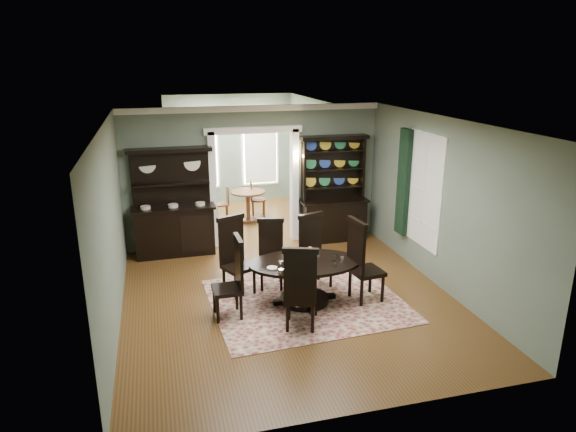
% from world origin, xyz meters
% --- Properties ---
extents(room, '(5.51, 6.01, 3.01)m').
position_xyz_m(room, '(0.00, 0.04, 1.58)').
color(room, brown).
rests_on(room, ground).
extents(parlor, '(3.51, 3.50, 3.01)m').
position_xyz_m(parlor, '(0.00, 5.53, 1.52)').
color(parlor, brown).
rests_on(parlor, ground).
extents(doorway_trim, '(2.08, 0.25, 2.57)m').
position_xyz_m(doorway_trim, '(0.00, 3.00, 1.62)').
color(doorway_trim, white).
rests_on(doorway_trim, floor).
extents(right_window, '(0.15, 1.47, 2.12)m').
position_xyz_m(right_window, '(2.69, 0.93, 1.60)').
color(right_window, white).
rests_on(right_window, wall_right).
extents(wall_sconce, '(0.27, 0.21, 0.21)m').
position_xyz_m(wall_sconce, '(0.95, 2.85, 1.89)').
color(wall_sconce, '#C58834').
rests_on(wall_sconce, back_wall_right).
extents(rug, '(3.27, 2.84, 0.01)m').
position_xyz_m(rug, '(0.26, -0.09, 0.01)').
color(rug, maroon).
rests_on(rug, floor).
extents(dining_table, '(1.95, 1.86, 0.73)m').
position_xyz_m(dining_table, '(0.23, -0.11, 0.51)').
color(dining_table, black).
rests_on(dining_table, rug).
extents(centerpiece, '(1.31, 0.84, 0.21)m').
position_xyz_m(centerpiece, '(0.25, -0.12, 0.79)').
color(centerpiece, silver).
rests_on(centerpiece, dining_table).
extents(chair_far_left, '(0.66, 0.64, 1.37)m').
position_xyz_m(chair_far_left, '(-0.83, 0.61, 0.72)').
color(chair_far_left, black).
rests_on(chair_far_left, rug).
extents(chair_far_mid, '(0.53, 0.52, 1.24)m').
position_xyz_m(chair_far_mid, '(-0.16, 0.71, 0.65)').
color(chair_far_mid, black).
rests_on(chair_far_mid, rug).
extents(chair_far_right, '(0.61, 0.59, 1.32)m').
position_xyz_m(chair_far_right, '(0.58, 0.55, 0.69)').
color(chair_far_right, black).
rests_on(chair_far_right, rug).
extents(chair_end_left, '(0.47, 0.51, 1.32)m').
position_xyz_m(chair_end_left, '(-0.98, -0.29, 0.69)').
color(chair_end_left, black).
rests_on(chair_end_left, rug).
extents(chair_end_right, '(0.57, 0.59, 1.45)m').
position_xyz_m(chair_end_right, '(1.14, -0.30, 0.76)').
color(chair_end_right, black).
rests_on(chair_end_right, rug).
extents(chair_near, '(0.63, 0.61, 1.36)m').
position_xyz_m(chair_near, '(-0.10, -1.00, 0.72)').
color(chair_near, black).
rests_on(chair_near, rug).
extents(sideboard, '(1.69, 0.62, 2.22)m').
position_xyz_m(sideboard, '(-1.75, 2.74, 0.77)').
color(sideboard, black).
rests_on(sideboard, floor).
extents(welsh_dresser, '(1.51, 0.57, 2.34)m').
position_xyz_m(welsh_dresser, '(1.73, 2.75, 0.85)').
color(welsh_dresser, black).
rests_on(welsh_dresser, floor).
extents(parlor_table, '(0.84, 0.84, 0.78)m').
position_xyz_m(parlor_table, '(0.12, 4.51, 0.51)').
color(parlor_table, '#532D17').
rests_on(parlor_table, parlor_floor).
extents(parlor_chair_left, '(0.37, 0.37, 0.87)m').
position_xyz_m(parlor_chair_left, '(-0.44, 4.78, 0.47)').
color(parlor_chair_left, '#532D17').
rests_on(parlor_chair_left, parlor_floor).
extents(parlor_chair_right, '(0.42, 0.40, 0.95)m').
position_xyz_m(parlor_chair_right, '(0.38, 4.85, 0.51)').
color(parlor_chair_right, '#532D17').
rests_on(parlor_chair_right, parlor_floor).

